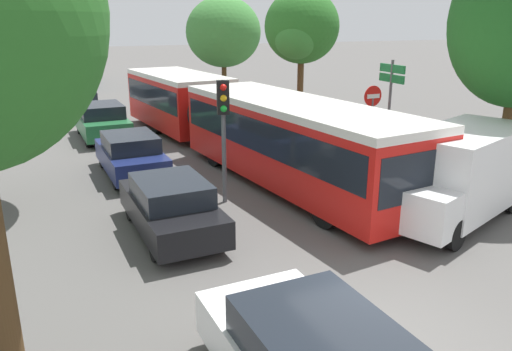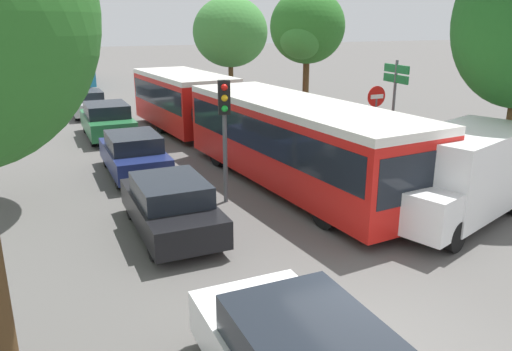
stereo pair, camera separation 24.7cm
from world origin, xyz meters
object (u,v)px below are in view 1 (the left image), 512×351
Objects in this scene: direction_sign_post at (391,90)px; no_entry_sign at (372,114)px; queued_car_green at (102,121)px; queued_car_silver at (81,104)px; queued_car_black at (171,206)px; queued_car_navy at (131,155)px; tree_right_far at (225,34)px; traffic_light at (223,114)px; tree_right_mid at (301,29)px; white_van at (460,172)px; articulated_bus at (235,117)px; city_bus_rear at (58,66)px.

no_entry_sign is at bearing 26.96° from direction_sign_post.
queued_car_green is 1.12× the size of queued_car_silver.
direction_sign_post reaches higher than queued_car_silver.
direction_sign_post is (9.08, -13.82, 1.87)m from queued_car_silver.
no_entry_sign is at bearing -71.12° from queued_car_black.
queued_car_green is at bearing -0.03° from queued_car_navy.
no_entry_sign is 17.07m from tree_right_far.
queued_car_navy is 1.18× the size of traffic_light.
no_entry_sign reaches higher than queued_car_silver.
queued_car_green is 1.28× the size of traffic_light.
tree_right_mid is at bearing -61.69° from queued_car_navy.
direction_sign_post is at bearing -102.81° from queued_car_navy.
traffic_light is at bearing -78.41° from no_entry_sign.
queued_car_green is at bearing -137.67° from no_entry_sign.
tree_right_far is (2.29, 21.68, 2.86)m from white_van.
articulated_bus is at bearing -140.27° from tree_right_mid.
traffic_light is 6.04m from no_entry_sign.
tree_right_far is at bearing 154.67° from articulated_bus.
white_van is 1.58× the size of traffic_light.
white_van is at bearing -152.96° from queued_car_green.
no_entry_sign is at bearing -151.08° from queued_car_silver.
queued_car_silver is at bearing 1.93° from queued_car_green.
tree_right_far is (9.32, 2.56, 3.42)m from queued_car_silver.
queued_car_navy is at bearing -85.75° from articulated_bus.
white_van is 6.28m from traffic_light.
traffic_light is 0.54× the size of tree_right_mid.
tree_right_mid is at bearing 124.90° from articulated_bus.
white_van is 0.84× the size of tree_right_mid.
city_bus_rear is (-4.02, 27.00, -0.09)m from articulated_bus.
traffic_light is 11.53m from tree_right_mid.
queued_car_silver is at bearing -156.55° from traffic_light.
queued_car_green is 0.68× the size of tree_right_far.
queued_car_navy is at bearing -65.87° from white_van.
white_van is at bearing -137.09° from queued_car_navy.
city_bus_rear is 35.61m from white_van.
queued_car_navy is 0.92× the size of queued_car_green.
articulated_bus reaches higher than queued_car_green.
tree_right_far reaches higher than queued_car_black.
queued_car_black is at bearing -36.80° from traffic_light.
tree_right_mid reaches higher than queued_car_green.
city_bus_rear is 1.82× the size of tree_right_mid.
queued_car_silver is 20.38m from white_van.
tree_right_mid is (1.46, 7.45, 2.66)m from no_entry_sign.
no_entry_sign is at bearing -94.69° from tree_right_far.
tree_right_mid reaches higher than city_bus_rear.
direction_sign_post reaches higher than traffic_light.
tree_right_mid is (9.23, -22.67, 3.12)m from city_bus_rear.
tree_right_far reaches higher than queued_car_green.
white_van reaches higher than queued_car_black.
articulated_bus is 5.66m from direction_sign_post.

